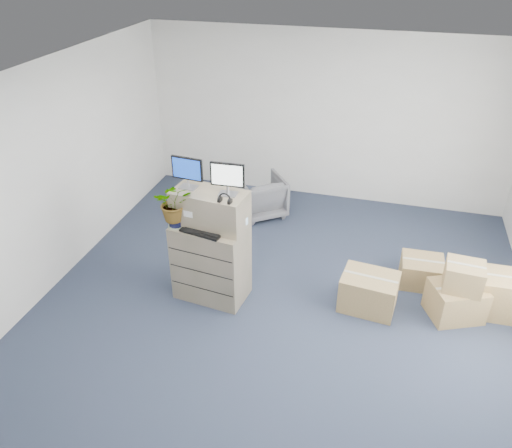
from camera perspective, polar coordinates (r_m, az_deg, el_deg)
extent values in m
plane|color=#222C3D|center=(6.11, 2.16, -11.32)|extent=(7.00, 7.00, 0.00)
cube|color=silver|center=(8.44, 8.10, 11.90)|extent=(6.00, 0.02, 2.80)
cube|color=gray|center=(6.26, -5.15, -4.27)|extent=(0.94, 0.64, 1.02)
cube|color=gray|center=(5.91, -5.26, 1.78)|extent=(0.92, 0.54, 0.44)
cube|color=#99999E|center=(5.93, -7.72, 4.22)|extent=(0.22, 0.17, 0.01)
cylinder|color=#99999E|center=(5.91, -7.75, 4.68)|extent=(0.03, 0.03, 0.09)
cube|color=black|center=(5.83, -7.88, 6.31)|extent=(0.39, 0.07, 0.28)
cube|color=navy|center=(5.82, -7.95, 6.25)|extent=(0.35, 0.04, 0.24)
cube|color=#99999E|center=(5.73, -3.23, 3.46)|extent=(0.21, 0.16, 0.01)
cylinder|color=#99999E|center=(5.70, -3.24, 3.94)|extent=(0.03, 0.03, 0.09)
cube|color=black|center=(5.62, -3.30, 5.65)|extent=(0.40, 0.05, 0.28)
cube|color=white|center=(5.61, -3.34, 5.58)|extent=(0.36, 0.02, 0.24)
torus|color=black|center=(5.55, -3.58, 2.86)|extent=(0.15, 0.03, 0.15)
cube|color=black|center=(5.86, -6.18, -0.85)|extent=(0.54, 0.31, 0.03)
ellipsoid|color=silver|center=(5.81, -3.06, -0.99)|extent=(0.10, 0.08, 0.03)
cylinder|color=gray|center=(5.94, -4.28, 1.00)|extent=(0.07, 0.07, 0.26)
cube|color=silver|center=(5.99, -5.20, -0.07)|extent=(0.07, 0.06, 0.02)
cube|color=black|center=(5.95, -5.23, 0.52)|extent=(0.06, 0.03, 0.12)
cube|color=black|center=(5.95, -2.11, 0.02)|extent=(0.23, 0.21, 0.06)
cube|color=#46B0EF|center=(5.89, -2.21, 0.48)|extent=(0.27, 0.20, 0.09)
cylinder|color=#9DB491|center=(6.03, -9.08, -0.16)|extent=(0.20, 0.20, 0.02)
cylinder|color=#111333|center=(6.00, -9.14, 0.43)|extent=(0.17, 0.17, 0.13)
imported|color=#1B5919|center=(5.90, -9.29, 2.04)|extent=(0.56, 0.59, 0.37)
imported|color=slate|center=(8.11, 0.62, 3.40)|extent=(0.95, 0.94, 0.72)
cube|color=olive|center=(6.36, 12.76, -7.56)|extent=(0.72, 0.59, 0.46)
cube|color=olive|center=(6.55, 21.85, -8.16)|extent=(0.74, 0.69, 0.43)
cube|color=olive|center=(6.98, 18.37, -5.17)|extent=(0.55, 0.51, 0.36)
cube|color=olive|center=(6.31, 22.66, -5.57)|extent=(0.46, 0.42, 0.33)
cube|color=olive|center=(6.79, 26.30, -7.24)|extent=(0.76, 0.50, 0.54)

